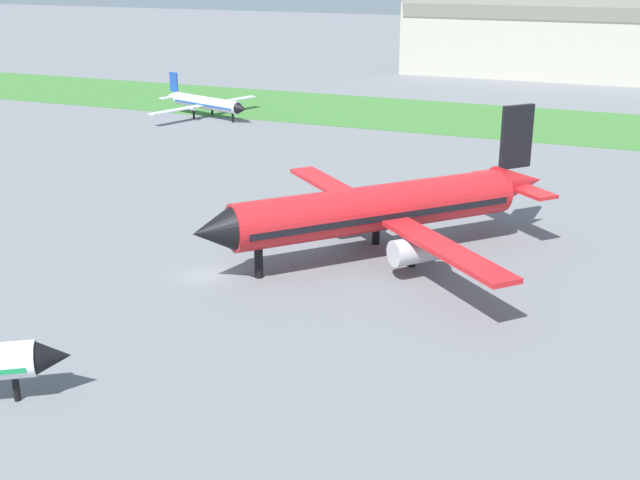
# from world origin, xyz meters

# --- Properties ---
(ground_plane) EXTENTS (600.00, 600.00, 0.00)m
(ground_plane) POSITION_xyz_m (0.00, 0.00, 0.00)
(ground_plane) COLOR slate
(grass_taxiway_strip) EXTENTS (360.00, 28.00, 0.08)m
(grass_taxiway_strip) POSITION_xyz_m (0.00, 75.76, 0.04)
(grass_taxiway_strip) COLOR #3D7533
(grass_taxiway_strip) RESTS_ON ground_plane
(airplane_midfield_jet) EXTENTS (27.49, 28.32, 12.33)m
(airplane_midfield_jet) POSITION_xyz_m (11.94, 9.97, 4.44)
(airplane_midfield_jet) COLOR red
(airplane_midfield_jet) RESTS_ON ground_plane
(airplane_taxiing_turboprop) EXTENTS (18.44, 21.33, 6.60)m
(airplane_taxiing_turboprop) POSITION_xyz_m (-34.98, 60.66, 2.42)
(airplane_taxiing_turboprop) COLOR silver
(airplane_taxiing_turboprop) RESTS_ON ground_plane
(hangar_distant) EXTENTS (61.95, 29.46, 32.88)m
(hangar_distant) POSITION_xyz_m (10.06, 134.62, 14.74)
(hangar_distant) COLOR #B2AD9E
(hangar_distant) RESTS_ON ground_plane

